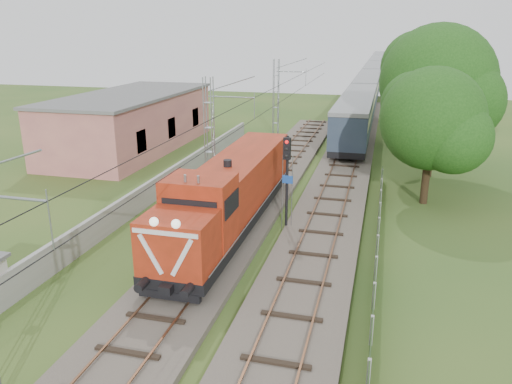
# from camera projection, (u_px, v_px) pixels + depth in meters

# --- Properties ---
(ground) EXTENTS (140.00, 140.00, 0.00)m
(ground) POSITION_uv_depth(u_px,v_px,m) (185.00, 290.00, 21.71)
(ground) COLOR #2B4E1D
(ground) RESTS_ON ground
(track_main) EXTENTS (4.20, 70.00, 0.45)m
(track_main) POSITION_uv_depth(u_px,v_px,m) (232.00, 227.00, 28.09)
(track_main) COLOR #6B6054
(track_main) RESTS_ON ground
(track_side) EXTENTS (4.20, 80.00, 0.45)m
(track_side) POSITION_uv_depth(u_px,v_px,m) (342.00, 172.00, 38.85)
(track_side) COLOR #6B6054
(track_side) RESTS_ON ground
(catenary) EXTENTS (3.31, 70.00, 8.00)m
(catenary) POSITION_uv_depth(u_px,v_px,m) (210.00, 139.00, 32.19)
(catenary) COLOR gray
(catenary) RESTS_ON ground
(boundary_wall) EXTENTS (0.25, 40.00, 1.50)m
(boundary_wall) POSITION_uv_depth(u_px,v_px,m) (163.00, 184.00, 34.06)
(boundary_wall) COLOR #9E9E99
(boundary_wall) RESTS_ON ground
(station_building) EXTENTS (8.40, 20.40, 5.22)m
(station_building) POSITION_uv_depth(u_px,v_px,m) (132.00, 121.00, 46.54)
(station_building) COLOR tan
(station_building) RESTS_ON ground
(fence) EXTENTS (0.12, 32.00, 1.20)m
(fence) POSITION_uv_depth(u_px,v_px,m) (376.00, 268.00, 22.37)
(fence) COLOR black
(fence) RESTS_ON ground
(locomotive) EXTENTS (3.04, 17.37, 4.41)m
(locomotive) POSITION_uv_depth(u_px,v_px,m) (231.00, 193.00, 27.35)
(locomotive) COLOR black
(locomotive) RESTS_ON ground
(coach_rake) EXTENTS (3.24, 121.22, 3.75)m
(coach_rake) POSITION_uv_depth(u_px,v_px,m) (373.00, 73.00, 96.06)
(coach_rake) COLOR black
(coach_rake) RESTS_ON ground
(signal_post) EXTENTS (0.60, 0.47, 5.41)m
(signal_post) POSITION_uv_depth(u_px,v_px,m) (287.00, 167.00, 26.95)
(signal_post) COLOR black
(signal_post) RESTS_ON ground
(tree_a) EXTENTS (6.74, 6.42, 8.74)m
(tree_a) POSITION_uv_depth(u_px,v_px,m) (434.00, 120.00, 30.86)
(tree_a) COLOR #342815
(tree_a) RESTS_ON ground
(tree_b) EXTENTS (8.74, 8.32, 11.33)m
(tree_b) POSITION_uv_depth(u_px,v_px,m) (439.00, 83.00, 36.30)
(tree_b) COLOR #342815
(tree_b) RESTS_ON ground
(tree_c) EXTENTS (5.72, 5.45, 7.41)m
(tree_c) POSITION_uv_depth(u_px,v_px,m) (414.00, 98.00, 46.75)
(tree_c) COLOR #342815
(tree_c) RESTS_ON ground
(tree_d) EXTENTS (8.50, 8.10, 11.02)m
(tree_d) POSITION_uv_depth(u_px,v_px,m) (442.00, 62.00, 61.72)
(tree_d) COLOR #342815
(tree_d) RESTS_ON ground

